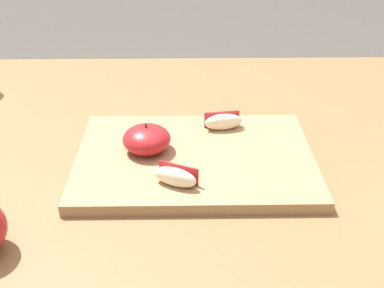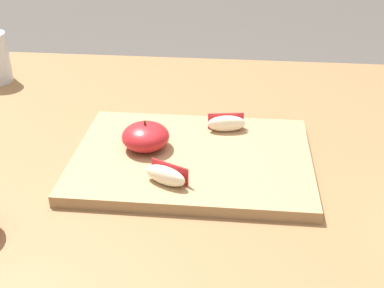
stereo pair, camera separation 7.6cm
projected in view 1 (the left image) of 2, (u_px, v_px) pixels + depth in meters
name	position (u px, v px, depth m)	size (l,w,h in m)	color
dining_table	(183.00, 207.00, 0.83)	(1.46, 0.96, 0.72)	brown
cutting_board	(192.00, 160.00, 0.78)	(0.37, 0.27, 0.02)	#A37F56
apple_half_skin_up	(144.00, 139.00, 0.77)	(0.08, 0.08, 0.05)	#B21E23
apple_wedge_near_knife	(220.00, 122.00, 0.84)	(0.07, 0.03, 0.03)	#F4EACC
apple_wedge_right	(172.00, 177.00, 0.69)	(0.07, 0.05, 0.03)	#F4EACC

